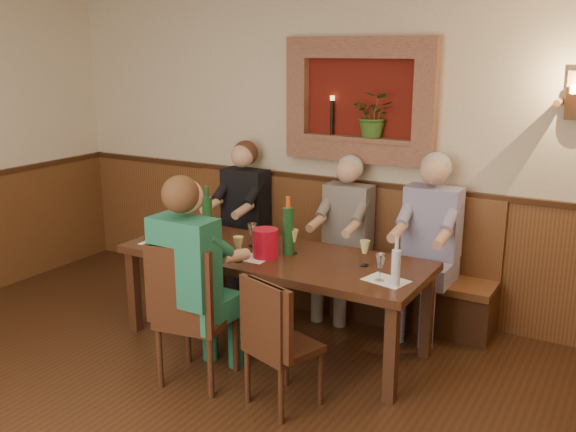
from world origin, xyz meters
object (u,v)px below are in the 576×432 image
person_bench_right (427,260)px  wine_bottle_green_b (207,216)px  person_chair_front (195,298)px  spittoon_bucket (266,243)px  person_bench_mid (343,250)px  chair_near_left (197,341)px  bench (327,270)px  person_bench_left (241,231)px  wine_bottle_green_a (288,230)px  dining_table (274,263)px  water_bottle (396,267)px  chair_near_right (282,368)px

person_bench_right → wine_bottle_green_b: size_ratio=3.42×
person_chair_front → spittoon_bucket: size_ratio=6.78×
person_bench_mid → spittoon_bucket: (-0.21, -0.94, 0.28)m
person_bench_mid → spittoon_bucket: 1.01m
chair_near_left → person_bench_mid: 1.68m
bench → person_bench_left: size_ratio=2.07×
chair_near_left → wine_bottle_green_b: bearing=112.5°
bench → wine_bottle_green_a: 1.09m
dining_table → wine_bottle_green_b: wine_bottle_green_b is taller
person_bench_right → spittoon_bucket: (-0.96, -0.94, 0.24)m
bench → person_bench_left: person_bench_left is taller
person_bench_left → water_bottle: person_bench_left is taller
chair_near_right → person_bench_right: size_ratio=0.61×
wine_bottle_green_a → bench: bearing=96.5°
dining_table → chair_near_right: bearing=-55.8°
dining_table → wine_bottle_green_b: bearing=171.3°
dining_table → chair_near_left: 0.88m
spittoon_bucket → water_bottle: bearing=-5.2°
person_bench_left → wine_bottle_green_b: bearing=-77.2°
chair_near_left → person_bench_left: person_bench_left is taller
person_bench_right → water_bottle: person_bench_right is taller
person_bench_left → person_chair_front: person_chair_front is taller
person_bench_left → person_chair_front: size_ratio=0.97×
dining_table → water_bottle: (1.07, -0.20, 0.21)m
spittoon_bucket → water_bottle: size_ratio=0.64×
person_bench_mid → water_bottle: 1.39m
person_chair_front → water_bottle: person_chair_front is taller
chair_near_left → person_bench_left: size_ratio=0.71×
person_bench_left → wine_bottle_green_a: 1.30m
dining_table → chair_near_right: chair_near_right is taller
chair_near_left → water_bottle: (1.22, 0.58, 0.59)m
person_bench_right → wine_bottle_green_b: bearing=-156.3°
dining_table → person_bench_right: (0.95, 0.84, -0.06)m
chair_near_left → person_bench_left: 1.79m
chair_near_right → water_bottle: size_ratio=2.62×
person_bench_right → bench: bearing=173.6°
dining_table → person_bench_mid: bearing=76.4°
person_chair_front → wine_bottle_green_a: bearing=72.3°
spittoon_bucket → wine_bottle_green_a: size_ratio=0.49×
dining_table → bench: bench is taller
chair_near_right → spittoon_bucket: (-0.52, 0.65, 0.60)m
person_chair_front → bench: bearing=84.6°
dining_table → person_chair_front: (-0.16, -0.78, -0.05)m
person_bench_mid → person_chair_front: size_ratio=0.94×
bench → person_chair_front: person_chair_front is taller
person_bench_mid → dining_table: bearing=-103.6°
wine_bottle_green_b → wine_bottle_green_a: bearing=-4.2°
spittoon_bucket → bench: bearing=89.7°
person_bench_mid → wine_bottle_green_b: 1.22m
bench → spittoon_bucket: (-0.01, -1.05, 0.53)m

